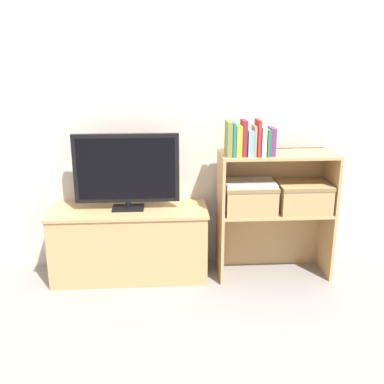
{
  "coord_description": "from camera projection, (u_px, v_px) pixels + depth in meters",
  "views": [
    {
      "loc": [
        -0.19,
        -2.82,
        1.57
      ],
      "look_at": [
        0.0,
        0.16,
        0.64
      ],
      "focal_mm": 42.0,
      "sensor_mm": 36.0,
      "label": 1
    }
  ],
  "objects": [
    {
      "name": "laptop",
      "position": [
        250.0,
        183.0,
        3.12
      ],
      "size": [
        0.35,
        0.24,
        0.02
      ],
      "color": "#BCBCC1",
      "rests_on": "storage_basket_left"
    },
    {
      "name": "book_plum",
      "position": [
        272.0,
        141.0,
        3.0
      ],
      "size": [
        0.03,
        0.13,
        0.19
      ],
      "color": "#6B2D66",
      "rests_on": "bookshelf_upper_tier"
    },
    {
      "name": "storage_basket_right",
      "position": [
        303.0,
        195.0,
        3.18
      ],
      "size": [
        0.36,
        0.3,
        0.2
      ],
      "color": "tan",
      "rests_on": "bookshelf_lower_tier"
    },
    {
      "name": "book_skyblue",
      "position": [
        249.0,
        143.0,
        2.99
      ],
      "size": [
        0.04,
        0.13,
        0.17
      ],
      "color": "#709ECC",
      "rests_on": "bookshelf_upper_tier"
    },
    {
      "name": "ground_plane",
      "position": [
        193.0,
        286.0,
        3.17
      ],
      "size": [
        16.0,
        16.0,
        0.0
      ],
      "primitive_type": "plane",
      "color": "gray"
    },
    {
      "name": "book_olive",
      "position": [
        229.0,
        138.0,
        2.97
      ],
      "size": [
        0.03,
        0.16,
        0.23
      ],
      "color": "olive",
      "rests_on": "bookshelf_upper_tier"
    },
    {
      "name": "book_crimson",
      "position": [
        258.0,
        138.0,
        2.99
      ],
      "size": [
        0.02,
        0.15,
        0.24
      ],
      "color": "#B22328",
      "rests_on": "bookshelf_upper_tier"
    },
    {
      "name": "book_teal",
      "position": [
        233.0,
        139.0,
        2.98
      ],
      "size": [
        0.02,
        0.15,
        0.23
      ],
      "color": "#1E7075",
      "rests_on": "bookshelf_upper_tier"
    },
    {
      "name": "book_mustard",
      "position": [
        238.0,
        140.0,
        2.98
      ],
      "size": [
        0.04,
        0.14,
        0.21
      ],
      "color": "gold",
      "rests_on": "bookshelf_upper_tier"
    },
    {
      "name": "book_ivory",
      "position": [
        262.0,
        141.0,
        2.99
      ],
      "size": [
        0.03,
        0.16,
        0.2
      ],
      "color": "silver",
      "rests_on": "bookshelf_upper_tier"
    },
    {
      "name": "wall_back",
      "position": [
        190.0,
        107.0,
        3.22
      ],
      "size": [
        10.0,
        0.05,
        2.4
      ],
      "color": "beige",
      "rests_on": "ground_plane"
    },
    {
      "name": "storage_basket_left",
      "position": [
        249.0,
        196.0,
        3.15
      ],
      "size": [
        0.36,
        0.3,
        0.2
      ],
      "color": "tan",
      "rests_on": "bookshelf_lower_tier"
    },
    {
      "name": "bookshelf_lower_tier",
      "position": [
        272.0,
        231.0,
        3.33
      ],
      "size": [
        0.81,
        0.33,
        0.5
      ],
      "color": "tan",
      "rests_on": "ground_plane"
    },
    {
      "name": "bookshelf_upper_tier",
      "position": [
        275.0,
        172.0,
        3.19
      ],
      "size": [
        0.81,
        0.33,
        0.42
      ],
      "color": "tan",
      "rests_on": "bookshelf_lower_tier"
    },
    {
      "name": "tv_stand",
      "position": [
        130.0,
        242.0,
        3.25
      ],
      "size": [
        1.12,
        0.41,
        0.52
      ],
      "color": "tan",
      "rests_on": "ground_plane"
    },
    {
      "name": "tv",
      "position": [
        127.0,
        170.0,
        3.09
      ],
      "size": [
        0.73,
        0.14,
        0.54
      ],
      "color": "black",
      "rests_on": "tv_stand"
    },
    {
      "name": "book_maroon",
      "position": [
        244.0,
        138.0,
        2.98
      ],
      "size": [
        0.03,
        0.13,
        0.24
      ],
      "color": "maroon",
      "rests_on": "bookshelf_upper_tier"
    },
    {
      "name": "book_tan",
      "position": [
        254.0,
        140.0,
        2.99
      ],
      "size": [
        0.02,
        0.13,
        0.2
      ],
      "color": "tan",
      "rests_on": "bookshelf_upper_tier"
    },
    {
      "name": "book_forest",
      "position": [
        267.0,
        142.0,
        3.0
      ],
      "size": [
        0.02,
        0.16,
        0.18
      ],
      "color": "#286638",
      "rests_on": "bookshelf_upper_tier"
    }
  ]
}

